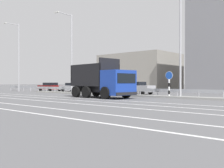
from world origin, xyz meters
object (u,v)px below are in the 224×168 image
object	(u,v)px
street_lamp_1	(71,50)
parked_car_1	(75,87)
dump_truck	(107,84)
street_lamp_2	(180,39)
median_road_sign	(169,84)
parked_car_2	(103,88)
parked_car_3	(138,88)
parked_car_0	(50,87)
street_lamp_0	(18,54)

from	to	relation	value
street_lamp_1	parked_car_1	size ratio (longest dim) A/B	1.96
dump_truck	street_lamp_2	bearing A→B (deg)	131.49
dump_truck	street_lamp_1	size ratio (longest dim) A/B	0.67
median_road_sign	parked_car_2	distance (m)	12.57
parked_car_3	dump_truck	bearing A→B (deg)	18.19
street_lamp_1	parked_car_3	world-z (taller)	street_lamp_1
street_lamp_2	parked_car_2	world-z (taller)	street_lamp_2
median_road_sign	parked_car_0	world-z (taller)	median_road_sign
street_lamp_2	parked_car_3	xyz separation A→B (m)	(-7.43, 4.13, -4.38)
dump_truck	street_lamp_0	xyz separation A→B (m)	(-22.37, 3.81, 4.52)
parked_car_1	street_lamp_0	bearing A→B (deg)	-67.84
dump_truck	parked_car_3	bearing A→B (deg)	-158.57
street_lamp_0	parked_car_2	world-z (taller)	street_lamp_0
dump_truck	parked_car_2	xyz separation A→B (m)	(-7.86, 7.80, -0.60)
median_road_sign	parked_car_2	xyz separation A→B (m)	(-11.90, 4.01, -0.59)
street_lamp_0	street_lamp_2	size ratio (longest dim) A/B	1.12
street_lamp_2	dump_truck	bearing A→B (deg)	-143.39
dump_truck	parked_car_3	xyz separation A→B (m)	(-2.35, 7.91, -0.52)
parked_car_3	parked_car_0	bearing A→B (deg)	-88.61
parked_car_0	dump_truck	bearing A→B (deg)	-110.76
street_lamp_2	parked_car_0	size ratio (longest dim) A/B	2.14
median_road_sign	parked_car_3	xyz separation A→B (m)	(-6.40, 4.12, -0.51)
parked_car_0	parked_car_3	distance (m)	17.49
street_lamp_0	parked_car_3	bearing A→B (deg)	11.58
parked_car_1	parked_car_3	size ratio (longest dim) A/B	1.28
parked_car_1	parked_car_2	xyz separation A→B (m)	(5.98, -0.25, -0.03)
parked_car_0	street_lamp_0	bearing A→B (deg)	149.95
street_lamp_0	street_lamp_2	xyz separation A→B (m)	(27.45, -0.03, -0.65)
street_lamp_2	street_lamp_1	bearing A→B (deg)	-179.43
dump_truck	parked_car_0	bearing A→B (deg)	-107.04
street_lamp_2	parked_car_0	xyz separation A→B (m)	(-24.92, 4.21, -4.43)
parked_car_2	parked_car_0	bearing A→B (deg)	90.25
street_lamp_1	parked_car_0	xyz separation A→B (m)	(-10.42, 4.35, -4.73)
street_lamp_1	parked_car_1	xyz separation A→B (m)	(-4.41, 4.41, -4.73)
parked_car_1	parked_car_0	bearing A→B (deg)	-93.66
street_lamp_0	street_lamp_1	distance (m)	12.95
dump_truck	street_lamp_2	xyz separation A→B (m)	(5.08, 3.77, 3.87)
parked_car_1	parked_car_2	distance (m)	5.98
street_lamp_1	median_road_sign	bearing A→B (deg)	0.69
street_lamp_0	parked_car_3	xyz separation A→B (m)	(20.02, 4.10, -5.03)
parked_car_0	parked_car_2	distance (m)	11.98
street_lamp_0	parked_car_0	size ratio (longest dim) A/B	2.40
median_road_sign	street_lamp_2	xyz separation A→B (m)	(1.04, -0.02, 3.88)
street_lamp_0	parked_car_1	distance (m)	10.80
street_lamp_1	street_lamp_0	bearing A→B (deg)	179.21
street_lamp_1	parked_car_3	xyz separation A→B (m)	(7.07, 4.28, -4.68)
median_road_sign	street_lamp_0	xyz separation A→B (m)	(-26.42, 0.02, 4.53)
dump_truck	street_lamp_2	distance (m)	7.42
street_lamp_1	parked_car_0	size ratio (longest dim) A/B	2.23
parked_car_0	parked_car_1	world-z (taller)	parked_car_0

